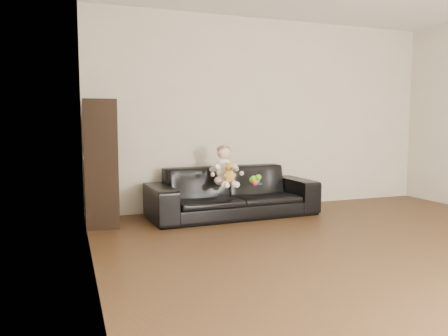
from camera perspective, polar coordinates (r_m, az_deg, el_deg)
name	(u,v)px	position (r m, az deg, el deg)	size (l,w,h in m)	color
floor	(408,263)	(4.07, 22.85, -11.31)	(5.50, 5.50, 0.00)	#452C18
wall_back	(268,114)	(6.20, 5.75, 7.03)	(5.00, 5.00, 0.00)	beige
wall_left	(95,102)	(2.85, -16.53, 8.25)	(5.50, 5.50, 0.00)	beige
sofa	(233,192)	(5.52, 1.13, -3.13)	(2.11, 0.83, 0.62)	black
cabinet	(102,163)	(5.14, -15.62, 0.58)	(0.36, 0.49, 1.43)	black
shelf_item	(103,135)	(5.12, -15.50, 4.19)	(0.18, 0.25, 0.28)	silver
baby	(224,168)	(5.32, 0.05, -0.01)	(0.36, 0.44, 0.50)	#F8D2D2
teddy_bear	(230,173)	(5.18, 0.73, -0.64)	(0.16, 0.16, 0.25)	#BA8535
toy_green	(254,180)	(5.50, 4.00, -1.57)	(0.13, 0.16, 0.11)	#6CDC19
toy_rattle	(255,183)	(5.36, 4.07, -2.02)	(0.06, 0.06, 0.06)	#E51A41
toy_blue_disc	(258,184)	(5.52, 4.48, -2.05)	(0.10, 0.10, 0.01)	blue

